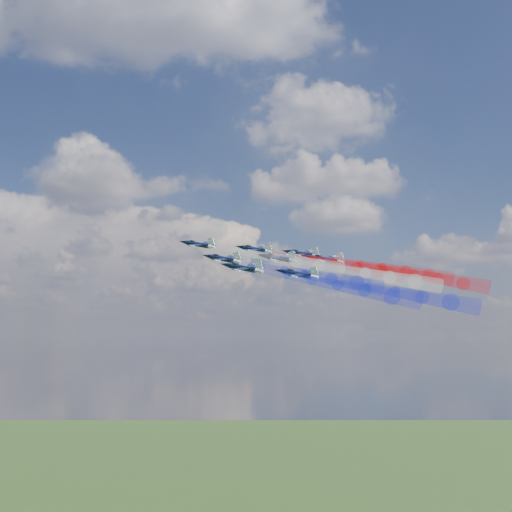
{
  "coord_description": "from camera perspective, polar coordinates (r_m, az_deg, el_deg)",
  "views": [
    {
      "loc": [
        -0.94,
        -191.01,
        129.64
      ],
      "look_at": [
        5.64,
        -20.6,
        150.95
      ],
      "focal_mm": 45.15,
      "sensor_mm": 36.0,
      "label": 1
    }
  ],
  "objects": [
    {
      "name": "trail_outer_left",
      "position": [
        143.59,
        7.22,
        -2.62
      ],
      "size": [
        34.46,
        21.55,
        12.56
      ],
      "primitive_type": null,
      "rotation": [
        0.22,
        -0.24,
        1.03
      ],
      "color": "#1A24E0"
    },
    {
      "name": "trail_inner_left",
      "position": [
        156.47,
        4.59,
        -1.62
      ],
      "size": [
        34.46,
        21.55,
        12.56
      ],
      "primitive_type": null,
      "rotation": [
        0.22,
        -0.24,
        1.03
      ],
      "color": "#1A24E0"
    },
    {
      "name": "jet_center_third",
      "position": [
        168.43,
        1.94,
        -0.18
      ],
      "size": [
        15.48,
        14.58,
        7.89
      ],
      "primitive_type": null,
      "rotation": [
        0.22,
        -0.24,
        1.03
      ],
      "color": "black"
    },
    {
      "name": "trail_lead",
      "position": [
        168.24,
        1.73,
        -0.17
      ],
      "size": [
        34.46,
        21.55,
        12.56
      ],
      "primitive_type": null,
      "rotation": [
        0.22,
        -0.24,
        1.03
      ],
      "color": "white"
    },
    {
      "name": "jet_lead",
      "position": [
        179.55,
        -5.13,
        1.02
      ],
      "size": [
        15.48,
        14.58,
        7.89
      ],
      "primitive_type": null,
      "rotation": [
        0.22,
        -0.24,
        1.03
      ],
      "color": "black"
    },
    {
      "name": "trail_outer_right",
      "position": [
        176.88,
        11.17,
        -1.0
      ],
      "size": [
        34.46,
        21.55,
        12.56
      ],
      "primitive_type": null,
      "rotation": [
        0.22,
        -0.24,
        1.03
      ],
      "color": "red"
    },
    {
      "name": "trail_rear_right",
      "position": [
        167.68,
        13.75,
        -1.58
      ],
      "size": [
        34.46,
        21.55,
        12.56
      ],
      "primitive_type": null,
      "rotation": [
        0.22,
        -0.24,
        1.03
      ],
      "color": "red"
    },
    {
      "name": "trail_rear_left",
      "position": [
        148.59,
        12.2,
        -3.12
      ],
      "size": [
        34.46,
        21.55,
        12.56
      ],
      "primitive_type": null,
      "rotation": [
        0.22,
        -0.24,
        1.03
      ],
      "color": "#1A24E0"
    },
    {
      "name": "jet_rear_left",
      "position": [
        156.05,
        3.76,
        -1.6
      ],
      "size": [
        15.48,
        14.58,
        7.89
      ],
      "primitive_type": null,
      "rotation": [
        0.22,
        -0.24,
        1.03
      ],
      "color": "black"
    },
    {
      "name": "jet_inner_right",
      "position": [
        180.99,
        -0.11,
        0.6
      ],
      "size": [
        15.48,
        14.58,
        7.89
      ],
      "primitive_type": null,
      "rotation": [
        0.22,
        -0.24,
        1.03
      ],
      "color": "black"
    },
    {
      "name": "jet_outer_left",
      "position": [
        153.0,
        -1.16,
        -1.06
      ],
      "size": [
        15.48,
        14.58,
        7.89
      ],
      "primitive_type": null,
      "rotation": [
        0.22,
        -0.24,
        1.03
      ],
      "color": "black"
    },
    {
      "name": "jet_rear_right",
      "position": [
        174.45,
        6.16,
        -0.3
      ],
      "size": [
        15.48,
        14.58,
        7.89
      ],
      "primitive_type": null,
      "rotation": [
        0.22,
        -0.24,
        1.03
      ],
      "color": "black"
    },
    {
      "name": "jet_outer_right",
      "position": [
        184.61,
        4.08,
        0.2
      ],
      "size": [
        15.48,
        14.58,
        7.89
      ],
      "primitive_type": null,
      "rotation": [
        0.22,
        -0.24,
        1.03
      ],
      "color": "black"
    },
    {
      "name": "jet_inner_left",
      "position": [
        166.76,
        -2.95,
        -0.24
      ],
      "size": [
        15.48,
        14.58,
        7.89
      ],
      "primitive_type": null,
      "rotation": [
        0.22,
        -0.24,
        1.03
      ],
      "color": "black"
    },
    {
      "name": "trail_inner_right",
      "position": [
        171.62,
        6.96,
        -0.61
      ],
      "size": [
        34.46,
        21.55,
        12.56
      ],
      "primitive_type": null,
      "rotation": [
        0.22,
        -0.24,
        1.03
      ],
      "color": "red"
    },
    {
      "name": "trail_center_third",
      "position": [
        160.01,
        9.65,
        -1.52
      ],
      "size": [
        34.46,
        21.55,
        12.56
      ],
      "primitive_type": null,
      "rotation": [
        0.22,
        -0.24,
        1.03
      ],
      "color": "white"
    }
  ]
}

